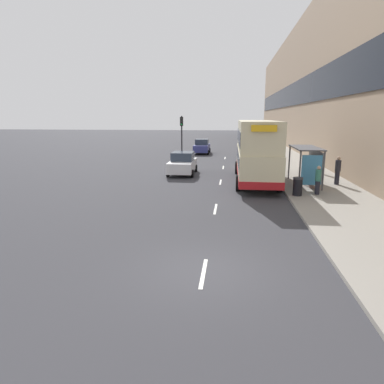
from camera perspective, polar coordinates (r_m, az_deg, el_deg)
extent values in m
plane|color=#38383D|center=(10.65, 2.00, -13.00)|extent=(220.00, 220.00, 0.00)
cube|color=gray|center=(48.64, 13.50, 6.79)|extent=(5.00, 93.00, 0.14)
cube|color=#9E846B|center=(49.22, 18.83, 16.31)|extent=(3.00, 93.00, 16.88)
cube|color=black|center=(48.88, 16.93, 15.47)|extent=(0.12, 89.28, 3.04)
cube|color=silver|center=(10.50, 1.92, -13.36)|extent=(0.12, 2.00, 0.01)
cube|color=silver|center=(17.37, 3.93, -2.84)|extent=(0.12, 2.00, 0.01)
cube|color=silver|center=(24.50, 4.77, 1.65)|extent=(0.12, 2.00, 0.01)
cube|color=silver|center=(31.72, 5.23, 4.11)|extent=(0.12, 2.00, 0.01)
cube|color=silver|center=(38.97, 5.52, 5.65)|extent=(0.12, 2.00, 0.01)
cube|color=#4C4C51|center=(23.85, 18.49, 7.01)|extent=(1.60, 4.20, 0.08)
cylinder|color=#4C4C51|center=(21.91, 17.51, 3.38)|extent=(0.10, 0.10, 2.40)
cylinder|color=#4C4C51|center=(25.81, 15.90, 4.77)|extent=(0.10, 0.10, 2.40)
cylinder|color=#4C4C51|center=(22.21, 21.06, 3.24)|extent=(0.10, 0.10, 2.40)
cylinder|color=#4C4C51|center=(26.07, 18.94, 4.65)|extent=(0.10, 0.10, 2.40)
cube|color=#99A8B2|center=(24.11, 19.87, 4.28)|extent=(0.04, 3.68, 1.92)
cube|color=#3F8CBF|center=(22.10, 19.28, 3.46)|extent=(1.19, 0.10, 1.82)
cube|color=maroon|center=(24.15, 18.74, 2.28)|extent=(0.36, 2.80, 0.08)
cube|color=beige|center=(24.77, 10.62, 4.93)|extent=(2.55, 10.36, 1.85)
cube|color=beige|center=(24.60, 10.80, 9.32)|extent=(2.50, 10.05, 1.95)
cube|color=#B2191E|center=(24.87, 10.55, 3.33)|extent=(2.58, 10.41, 0.45)
cube|color=#2D3847|center=(24.72, 10.65, 5.78)|extent=(2.58, 9.74, 0.81)
cube|color=#2D3847|center=(24.60, 10.79, 9.09)|extent=(2.55, 9.74, 0.94)
cube|color=yellow|center=(19.43, 11.92, 10.34)|extent=(1.40, 0.08, 0.36)
cylinder|color=black|center=(28.33, 7.50, 4.07)|extent=(0.30, 1.00, 1.00)
cylinder|color=black|center=(28.48, 12.65, 3.92)|extent=(0.30, 1.00, 1.00)
cylinder|color=black|center=(21.69, 7.71, 1.50)|extent=(0.30, 1.00, 1.00)
cylinder|color=black|center=(21.89, 14.40, 1.32)|extent=(0.30, 1.00, 1.00)
cube|color=navy|center=(43.60, 1.65, 7.36)|extent=(1.81, 4.43, 0.83)
cube|color=#2D3847|center=(43.76, 1.68, 8.37)|extent=(1.59, 2.13, 0.68)
cylinder|color=black|center=(42.21, 2.71, 6.62)|extent=(0.20, 0.60, 0.60)
cylinder|color=black|center=(42.37, 0.25, 6.65)|extent=(0.20, 0.60, 0.60)
cylinder|color=black|center=(44.94, 2.96, 6.97)|extent=(0.20, 0.60, 0.60)
cylinder|color=black|center=(45.09, 0.65, 7.00)|extent=(0.20, 0.60, 0.60)
cube|color=silver|center=(27.72, -1.59, 4.42)|extent=(1.90, 4.41, 0.81)
cube|color=#2D3847|center=(27.84, -1.54, 5.99)|extent=(1.67, 2.12, 0.67)
cylinder|color=black|center=(26.32, 0.03, 3.10)|extent=(0.20, 0.60, 0.60)
cylinder|color=black|center=(26.60, -4.03, 3.17)|extent=(0.20, 0.60, 0.60)
cylinder|color=black|center=(29.01, 0.66, 3.97)|extent=(0.20, 0.60, 0.60)
cylinder|color=black|center=(29.26, -3.05, 4.03)|extent=(0.20, 0.60, 0.60)
cube|color=#4C5156|center=(38.19, 9.63, 6.43)|extent=(1.76, 4.14, 0.78)
cube|color=#2D3847|center=(37.92, 9.68, 7.46)|extent=(1.55, 1.99, 0.64)
cylinder|color=black|center=(39.47, 8.24, 6.10)|extent=(0.20, 0.60, 0.60)
cylinder|color=black|center=(39.56, 10.80, 6.02)|extent=(0.20, 0.60, 0.60)
cylinder|color=black|center=(36.93, 8.34, 5.67)|extent=(0.20, 0.60, 0.60)
cylinder|color=black|center=(37.02, 11.07, 5.58)|extent=(0.20, 0.60, 0.60)
cylinder|color=#23232D|center=(24.80, 23.01, 2.19)|extent=(0.30, 0.30, 0.89)
cylinder|color=#26262D|center=(24.69, 23.17, 4.05)|extent=(0.37, 0.37, 0.74)
sphere|color=tan|center=(24.63, 23.27, 5.17)|extent=(0.24, 0.24, 0.24)
cylinder|color=#23232D|center=(23.75, 20.31, 1.83)|extent=(0.26, 0.26, 0.76)
cylinder|color=#997F51|center=(23.64, 20.44, 3.48)|extent=(0.32, 0.32, 0.63)
sphere|color=tan|center=(23.58, 20.51, 4.49)|extent=(0.21, 0.21, 0.21)
cylinder|color=#23232D|center=(29.08, 20.62, 3.73)|extent=(0.29, 0.29, 0.85)
cylinder|color=#4C4C51|center=(28.98, 20.74, 5.26)|extent=(0.36, 0.36, 0.71)
sphere|color=tan|center=(28.93, 20.81, 6.18)|extent=(0.23, 0.23, 0.23)
cylinder|color=#23232D|center=(21.16, 20.16, 0.68)|extent=(0.27, 0.27, 0.80)
cylinder|color=#337260|center=(21.04, 20.31, 2.62)|extent=(0.33, 0.33, 0.66)
sphere|color=tan|center=(20.97, 20.40, 3.80)|extent=(0.22, 0.22, 0.22)
cylinder|color=black|center=(20.51, 17.18, 0.75)|extent=(0.52, 0.52, 0.95)
cylinder|color=#2D2D33|center=(20.42, 17.28, 2.20)|extent=(0.55, 0.55, 0.10)
cylinder|color=black|center=(35.56, -1.72, 8.81)|extent=(0.14, 0.14, 4.65)
cube|color=black|center=(35.45, -1.75, 11.67)|extent=(0.30, 0.24, 0.90)
sphere|color=#2D2D2D|center=(35.32, -1.78, 12.10)|extent=(0.16, 0.16, 0.16)
sphere|color=#2D2D2D|center=(35.33, -1.78, 11.66)|extent=(0.16, 0.16, 0.16)
sphere|color=#19D84C|center=(35.33, -1.78, 11.22)|extent=(0.16, 0.16, 0.16)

